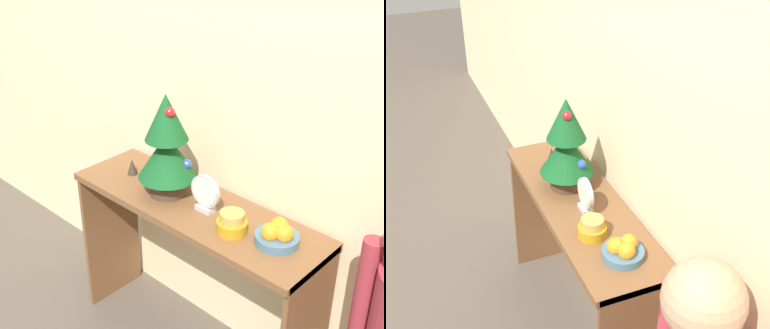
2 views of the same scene
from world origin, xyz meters
The scene contains 7 objects.
back_wall centered at (0.00, 0.39, 1.25)m, with size 7.00×0.05×2.50m, color beige.
console_table centered at (0.00, 0.17, 0.56)m, with size 1.10×0.34×0.74m.
mini_tree centered at (-0.14, 0.16, 0.95)m, with size 0.23×0.23×0.42m.
fruit_bowl centered at (0.38, 0.18, 0.77)m, with size 0.16×0.16×0.08m.
singing_bowl centered at (0.23, 0.13, 0.77)m, with size 0.11×0.11×0.08m.
desk_clock centered at (0.06, 0.17, 0.81)m, with size 0.13×0.04×0.15m.
figurine centered at (-0.36, 0.17, 0.77)m, with size 0.04×0.04×0.07m.
Camera 1 is at (1.21, -1.12, 1.83)m, focal length 50.00 mm.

